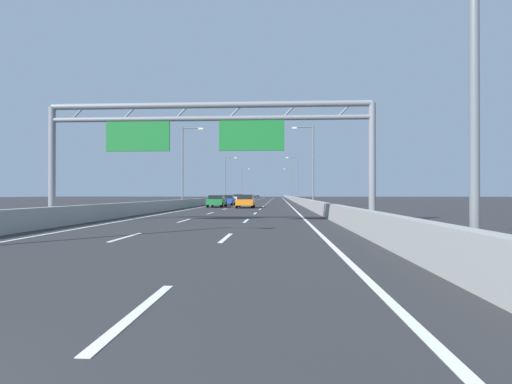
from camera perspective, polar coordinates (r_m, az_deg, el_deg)
ground_plane at (r=101.81m, az=1.10°, el=-1.14°), size 260.00×260.00×0.00m
lane_dash_left_1 at (r=15.32m, az=-17.79°, el=-6.06°), size 0.16×3.00×0.01m
lane_dash_left_2 at (r=23.92m, az=-10.04°, el=-3.98°), size 0.16×3.00×0.01m
lane_dash_left_3 at (r=32.73m, az=-6.44°, el=-2.98°), size 0.16×3.00×0.01m
lane_dash_left_4 at (r=41.62m, az=-4.37°, el=-2.40°), size 0.16×3.00×0.01m
lane_dash_left_5 at (r=50.55m, az=-3.03°, el=-2.02°), size 0.16×3.00×0.01m
lane_dash_left_6 at (r=59.51m, az=-2.10°, el=-1.76°), size 0.16×3.00×0.01m
lane_dash_left_7 at (r=68.47m, az=-1.41°, el=-1.56°), size 0.16×3.00×0.01m
lane_dash_left_8 at (r=77.44m, az=-0.88°, el=-1.41°), size 0.16×3.00×0.01m
lane_dash_left_9 at (r=86.42m, az=-0.46°, el=-1.29°), size 0.16×3.00×0.01m
lane_dash_left_10 at (r=95.40m, az=-0.12°, el=-1.19°), size 0.16×3.00×0.01m
lane_dash_left_11 at (r=104.39m, az=0.16°, el=-1.11°), size 0.16×3.00×0.01m
lane_dash_left_12 at (r=113.38m, az=0.40°, el=-1.05°), size 0.16×3.00×0.01m
lane_dash_left_13 at (r=122.37m, az=0.60°, el=-0.99°), size 0.16×3.00×0.01m
lane_dash_left_14 at (r=131.36m, az=0.78°, el=-0.94°), size 0.16×3.00×0.01m
lane_dash_left_15 at (r=140.35m, az=0.93°, el=-0.90°), size 0.16×3.00×0.01m
lane_dash_left_16 at (r=149.34m, az=1.06°, el=-0.86°), size 0.16×3.00×0.01m
lane_dash_left_17 at (r=158.34m, az=1.18°, el=-0.83°), size 0.16×3.00×0.01m
lane_dash_right_0 at (r=5.76m, az=-16.29°, el=-15.85°), size 0.16×3.00×0.01m
lane_dash_right_1 at (r=14.44m, az=-4.24°, el=-6.42°), size 0.16×3.00×0.01m
lane_dash_right_2 at (r=23.36m, az=-1.39°, el=-4.07°), size 0.16×3.00×0.01m
lane_dash_right_3 at (r=32.33m, az=-0.12°, el=-3.01°), size 0.16×3.00×0.01m
lane_dash_right_4 at (r=41.31m, az=0.59°, el=-2.41°), size 0.16×3.00×0.01m
lane_dash_right_5 at (r=50.29m, az=1.05°, el=-2.03°), size 0.16×3.00×0.01m
lane_dash_right_6 at (r=59.28m, az=1.37°, el=-1.76°), size 0.16×3.00×0.01m
lane_dash_right_7 at (r=68.28m, az=1.61°, el=-1.56°), size 0.16×3.00×0.01m
lane_dash_right_8 at (r=77.27m, az=1.79°, el=-1.41°), size 0.16×3.00×0.01m
lane_dash_right_9 at (r=86.27m, az=1.93°, el=-1.29°), size 0.16×3.00×0.01m
lane_dash_right_10 at (r=95.27m, az=2.04°, el=-1.20°), size 0.16×3.00×0.01m
lane_dash_right_11 at (r=104.26m, az=2.14°, el=-1.12°), size 0.16×3.00×0.01m
lane_dash_right_12 at (r=113.26m, az=2.22°, el=-1.05°), size 0.16×3.00×0.01m
lane_dash_right_13 at (r=122.26m, az=2.29°, el=-0.99°), size 0.16×3.00×0.01m
lane_dash_right_14 at (r=131.26m, az=2.35°, el=-0.94°), size 0.16×3.00×0.01m
lane_dash_right_15 at (r=140.26m, az=2.40°, el=-0.90°), size 0.16×3.00×0.01m
lane_dash_right_16 at (r=149.25m, az=2.45°, el=-0.86°), size 0.16×3.00×0.01m
lane_dash_right_17 at (r=158.25m, az=2.49°, el=-0.83°), size 0.16×3.00×0.01m
edge_line_left at (r=90.19m, az=-2.51°, el=-1.25°), size 0.16×176.00×0.01m
edge_line_right at (r=89.76m, az=4.18°, el=-1.25°), size 0.16×176.00×0.01m
barrier_left at (r=112.24m, az=-2.24°, el=-0.82°), size 0.45×220.00×0.95m
barrier_right at (r=111.79m, az=4.82°, el=-0.82°), size 0.45×220.00×0.95m
sign_gantry at (r=21.65m, az=-7.11°, el=8.48°), size 17.24×0.36×6.36m
streetlamp_right_near at (r=10.19m, az=26.98°, el=21.91°), size 2.58×0.28×9.50m
streetlamp_left_mid at (r=48.95m, az=-10.00°, el=4.24°), size 2.58×0.28×9.50m
streetlamp_right_mid at (r=47.83m, az=7.75°, el=4.35°), size 2.58×0.28×9.50m
streetlamp_left_far at (r=87.21m, az=-4.17°, el=2.26°), size 2.58×0.28×9.50m
streetlamp_right_far at (r=86.58m, az=5.68°, el=2.28°), size 2.58×0.28×9.50m
streetlamp_left_distant at (r=125.85m, az=-1.91°, el=1.49°), size 2.58×0.28×9.50m
streetlamp_right_distant at (r=125.42m, az=4.90°, el=1.49°), size 2.58×0.28×9.50m
orange_car at (r=45.08m, az=-1.48°, el=-1.28°), size 1.89×4.25×1.48m
white_car at (r=74.96m, az=-2.50°, el=-0.86°), size 1.86×4.25×1.48m
blue_car at (r=56.68m, az=-3.99°, el=-1.10°), size 1.76×4.61×1.40m
green_car at (r=47.71m, az=-5.52°, el=-1.25°), size 1.83×4.51×1.40m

